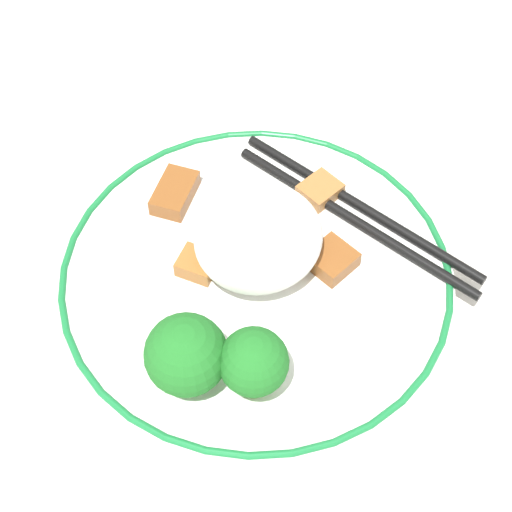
% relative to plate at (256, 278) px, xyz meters
% --- Properties ---
extents(ground_plane, '(3.00, 3.00, 0.00)m').
position_rel_plate_xyz_m(ground_plane, '(0.00, 0.00, -0.01)').
color(ground_plane, silver).
extents(plate, '(0.27, 0.27, 0.02)m').
position_rel_plate_xyz_m(plate, '(0.00, 0.00, 0.00)').
color(plate, white).
rests_on(plate, ground_plane).
extents(rice_mound, '(0.09, 0.08, 0.06)m').
position_rel_plate_xyz_m(rice_mound, '(-0.01, -0.01, 0.03)').
color(rice_mound, white).
rests_on(rice_mound, plate).
extents(broccoli_back_left, '(0.05, 0.05, 0.06)m').
position_rel_plate_xyz_m(broccoli_back_left, '(0.08, 0.05, 0.04)').
color(broccoli_back_left, '#7FB756').
rests_on(broccoli_back_left, plate).
extents(broccoli_back_center, '(0.04, 0.04, 0.05)m').
position_rel_plate_xyz_m(broccoli_back_center, '(0.05, 0.07, 0.04)').
color(broccoli_back_center, '#7FB756').
rests_on(broccoli_back_center, plate).
extents(meat_near_front, '(0.03, 0.03, 0.01)m').
position_rel_plate_xyz_m(meat_near_front, '(0.03, -0.02, 0.01)').
color(meat_near_front, '#995B28').
rests_on(meat_near_front, plate).
extents(meat_near_left, '(0.03, 0.03, 0.01)m').
position_rel_plate_xyz_m(meat_near_left, '(-0.05, 0.02, 0.01)').
color(meat_near_left, brown).
rests_on(meat_near_left, plate).
extents(meat_near_right, '(0.03, 0.03, 0.01)m').
position_rel_plate_xyz_m(meat_near_right, '(-0.08, -0.03, 0.01)').
color(meat_near_right, '#9E6633').
rests_on(meat_near_right, plate).
extents(meat_near_back, '(0.05, 0.04, 0.01)m').
position_rel_plate_xyz_m(meat_near_back, '(0.01, -0.09, 0.01)').
color(meat_near_back, brown).
rests_on(meat_near_back, plate).
extents(chopsticks, '(0.08, 0.20, 0.01)m').
position_rel_plate_xyz_m(chopsticks, '(-0.09, -0.01, 0.01)').
color(chopsticks, black).
rests_on(chopsticks, plate).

